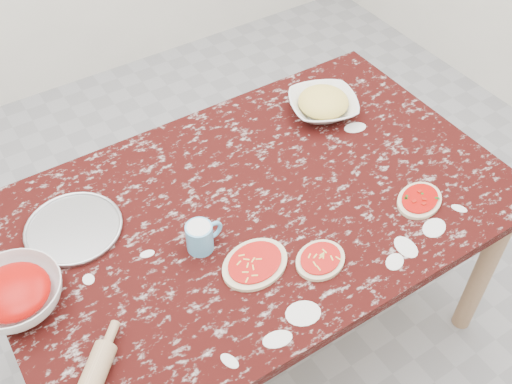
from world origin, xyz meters
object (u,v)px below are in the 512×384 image
object	(u,v)px
sauce_bowl	(15,295)
cheese_bowl	(323,106)
worktable	(256,220)
flour_mug	(201,236)
pizza_tray	(74,229)

from	to	relation	value
sauce_bowl	cheese_bowl	bearing A→B (deg)	10.31
sauce_bowl	worktable	bearing A→B (deg)	-2.57
cheese_bowl	flour_mug	bearing A→B (deg)	-155.35
pizza_tray	worktable	bearing A→B (deg)	-21.20
sauce_bowl	flour_mug	size ratio (longest dim) A/B	2.19
worktable	sauce_bowl	distance (m)	0.75
pizza_tray	cheese_bowl	xyz separation A→B (m)	(0.97, 0.05, 0.02)
cheese_bowl	sauce_bowl	bearing A→B (deg)	-169.69
pizza_tray	sauce_bowl	xyz separation A→B (m)	(-0.22, -0.17, 0.03)
sauce_bowl	flour_mug	distance (m)	0.52
cheese_bowl	flour_mug	xyz separation A→B (m)	(-0.68, -0.31, 0.02)
sauce_bowl	flour_mug	world-z (taller)	flour_mug
worktable	sauce_bowl	world-z (taller)	sauce_bowl
pizza_tray	flour_mug	xyz separation A→B (m)	(0.29, -0.26, 0.04)
worktable	flour_mug	distance (m)	0.27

